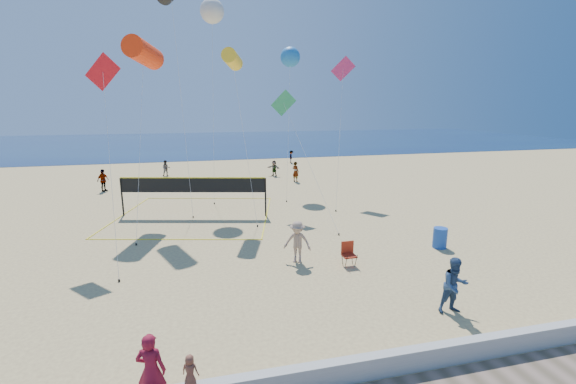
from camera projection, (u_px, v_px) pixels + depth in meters
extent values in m
plane|color=tan|center=(282.00, 321.00, 12.11)|extent=(120.00, 120.00, 0.00)
cube|color=#101F4D|center=(206.00, 142.00, 70.81)|extent=(140.00, 50.00, 0.03)
cube|color=#B7B8B3|center=(310.00, 377.00, 9.20)|extent=(32.00, 0.30, 0.60)
imported|color=maroon|center=(151.00, 371.00, 8.51)|extent=(0.75, 0.59, 1.81)
imported|color=brown|center=(190.00, 371.00, 8.39)|extent=(0.44, 0.36, 0.76)
imported|color=navy|center=(455.00, 286.00, 12.45)|extent=(0.96, 0.77, 1.89)
imported|color=tan|center=(297.00, 242.00, 16.50)|extent=(1.37, 1.15, 1.84)
imported|color=gray|center=(103.00, 180.00, 30.17)|extent=(0.97, 1.08, 1.76)
imported|color=gray|center=(274.00, 168.00, 36.78)|extent=(1.25, 1.32, 1.49)
imported|color=gray|center=(296.00, 172.00, 34.03)|extent=(0.73, 0.78, 1.79)
imported|color=gray|center=(166.00, 168.00, 36.69)|extent=(0.79, 0.64, 1.51)
imported|color=gray|center=(291.00, 157.00, 45.00)|extent=(0.83, 1.08, 1.47)
cube|color=#9C2411|center=(349.00, 256.00, 16.18)|extent=(0.56, 0.51, 0.06)
cube|color=#9C2411|center=(347.00, 247.00, 16.33)|extent=(0.55, 0.06, 0.55)
cylinder|color=black|center=(346.00, 263.00, 15.98)|extent=(0.03, 0.28, 0.72)
cylinder|color=black|center=(342.00, 259.00, 16.36)|extent=(0.03, 0.28, 0.72)
cylinder|color=black|center=(356.00, 262.00, 16.09)|extent=(0.03, 0.28, 0.72)
cylinder|color=black|center=(352.00, 258.00, 16.47)|extent=(0.03, 0.28, 0.72)
cylinder|color=#1843A0|center=(440.00, 238.00, 18.28)|extent=(0.66, 0.66, 0.97)
cylinder|color=black|center=(122.00, 197.00, 23.48)|extent=(0.10, 0.10, 2.34)
cylinder|color=black|center=(266.00, 197.00, 23.45)|extent=(0.10, 0.10, 2.34)
cube|color=black|center=(193.00, 185.00, 23.31)|extent=(8.52, 2.15, 0.88)
cube|color=yellow|center=(193.00, 178.00, 23.20)|extent=(8.52, 2.16, 0.06)
cube|color=yellow|center=(174.00, 240.00, 19.44)|extent=(8.72, 2.23, 0.02)
cube|color=yellow|center=(209.00, 198.00, 28.00)|extent=(8.72, 2.23, 0.02)
cylinder|color=#FF320B|center=(144.00, 53.00, 22.64)|extent=(2.18, 3.34, 1.69)
cylinder|color=silver|center=(140.00, 139.00, 20.65)|extent=(0.41, 6.35, 9.61)
cylinder|color=black|center=(136.00, 244.00, 18.66)|extent=(0.08, 0.08, 0.10)
cylinder|color=silver|center=(182.00, 104.00, 23.13)|extent=(0.62, 3.09, 13.37)
cylinder|color=black|center=(193.00, 217.00, 23.22)|extent=(0.08, 0.08, 0.10)
cylinder|color=yellow|center=(232.00, 59.00, 22.17)|extent=(1.45, 2.21, 1.12)
cylinder|color=silver|center=(245.00, 141.00, 21.85)|extent=(0.83, 3.03, 9.18)
cylinder|color=black|center=(258.00, 226.00, 21.53)|extent=(0.08, 0.08, 0.10)
cube|color=red|center=(103.00, 72.00, 17.60)|extent=(1.66, 0.53, 1.71)
cylinder|color=silver|center=(110.00, 167.00, 16.20)|extent=(0.81, 5.05, 8.09)
cylinder|color=black|center=(119.00, 281.00, 14.80)|extent=(0.08, 0.08, 0.10)
cube|color=#2C965D|center=(283.00, 103.00, 24.38)|extent=(1.49, 0.84, 1.67)
cylinder|color=silver|center=(309.00, 162.00, 22.25)|extent=(1.47, 6.44, 6.74)
cylinder|color=black|center=(339.00, 234.00, 20.12)|extent=(0.08, 0.08, 0.10)
cube|color=#BB2965|center=(343.00, 69.00, 27.94)|extent=(1.65, 0.76, 1.77)
cylinder|color=silver|center=(340.00, 135.00, 26.26)|extent=(2.26, 5.14, 9.19)
cylinder|color=black|center=(336.00, 211.00, 24.59)|extent=(0.08, 0.08, 0.10)
sphere|color=silver|center=(212.00, 11.00, 26.03)|extent=(1.78, 1.78, 1.62)
cylinder|color=silver|center=(213.00, 108.00, 26.24)|extent=(0.53, 2.44, 12.81)
cylinder|color=black|center=(214.00, 203.00, 26.45)|extent=(0.08, 0.08, 0.10)
sphere|color=blue|center=(290.00, 57.00, 30.07)|extent=(1.79, 1.79, 1.54)
cylinder|color=silver|center=(289.00, 125.00, 28.56)|extent=(1.59, 5.21, 10.27)
cylinder|color=black|center=(287.00, 201.00, 27.05)|extent=(0.08, 0.08, 0.10)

